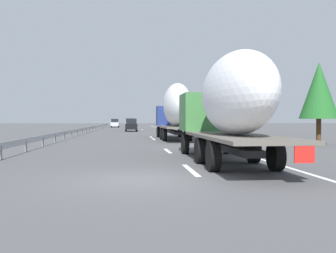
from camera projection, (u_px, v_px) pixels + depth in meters
name	position (u px, v px, depth m)	size (l,w,h in m)	color
ground_plane	(132.00, 133.00, 51.01)	(260.00, 260.00, 0.00)	#4C4C4F
lane_stripe_0	(191.00, 170.00, 13.38)	(3.20, 0.20, 0.01)	white
lane_stripe_1	(168.00, 151.00, 21.52)	(3.20, 0.20, 0.01)	white
lane_stripe_2	(154.00, 139.00, 34.33)	(3.20, 0.20, 0.01)	white
lane_stripe_3	(151.00, 137.00, 38.37)	(3.20, 0.20, 0.01)	white
lane_stripe_4	(145.00, 132.00, 52.81)	(3.20, 0.20, 0.01)	white
lane_stripe_5	(145.00, 132.00, 53.54)	(3.20, 0.20, 0.01)	white
lane_stripe_6	(142.00, 130.00, 66.67)	(3.20, 0.20, 0.01)	white
edge_line_right	(169.00, 131.00, 56.53)	(110.00, 0.20, 0.01)	white
truck_lead	(175.00, 109.00, 33.11)	(12.93, 2.55, 4.80)	navy
truck_trailing	(228.00, 103.00, 15.29)	(12.03, 2.55, 4.27)	#387038
car_white_van	(131.00, 124.00, 70.12)	(4.35, 1.87, 1.98)	white
car_yellow_coupe	(132.00, 123.00, 100.17)	(4.06, 1.74, 1.91)	gold
car_silver_hatch	(115.00, 123.00, 85.98)	(4.79, 1.79, 1.91)	#ADB2B7
car_black_suv	(131.00, 125.00, 57.02)	(4.67, 1.78, 1.90)	black
road_sign	(180.00, 116.00, 53.55)	(0.10, 0.90, 3.36)	gray
tree_0	(200.00, 106.00, 72.36)	(3.58, 3.58, 6.86)	#472D19
tree_1	(319.00, 91.00, 26.09)	(2.63, 2.63, 5.71)	#472D19
tree_2	(244.00, 99.00, 45.19)	(3.80, 3.80, 6.71)	#472D19
tree_3	(245.00, 102.00, 42.10)	(2.87, 2.87, 6.12)	#472D19
tree_4	(245.00, 103.00, 41.32)	(3.98, 3.98, 5.62)	#472D19
tree_5	(221.00, 110.00, 47.89)	(3.77, 3.77, 4.77)	#472D19
guardrail_median	(89.00, 128.00, 53.39)	(94.00, 0.10, 0.76)	#9EA0A5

